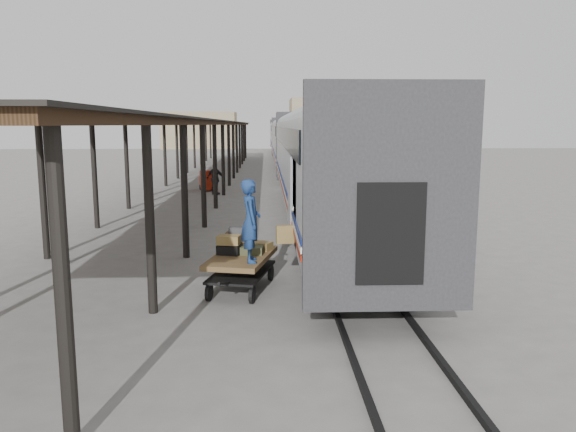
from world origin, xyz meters
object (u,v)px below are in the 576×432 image
at_px(pedestrian, 215,179).
at_px(baggage_cart, 242,264).
at_px(porter, 251,221).
at_px(luggage_tug, 208,182).

bearing_deg(pedestrian, baggage_cart, 121.72).
relative_size(baggage_cart, porter, 1.40).
bearing_deg(pedestrian, luggage_tug, -48.18).
bearing_deg(baggage_cart, porter, -55.98).
xyz_separation_m(luggage_tug, pedestrian, (0.65, -2.12, 0.38)).
xyz_separation_m(luggage_tug, porter, (3.17, -21.45, 1.27)).
distance_m(porter, pedestrian, 19.52).
distance_m(baggage_cart, luggage_tug, 21.01).
relative_size(luggage_tug, porter, 0.80).
xyz_separation_m(baggage_cart, luggage_tug, (-2.92, 20.80, -0.12)).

